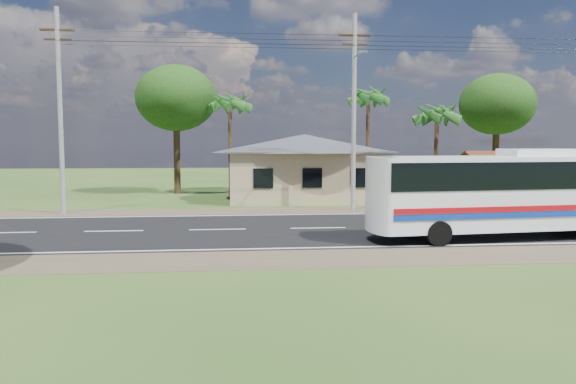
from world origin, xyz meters
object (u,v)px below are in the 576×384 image
(coach_bus, at_px, (516,187))
(person, at_px, (502,195))
(motorcycle, at_px, (519,200))
(waiting_shed, at_px, (505,161))

(coach_bus, height_order, person, coach_bus)
(motorcycle, xyz_separation_m, person, (-0.88, 0.33, 0.29))
(waiting_shed, bearing_deg, person, -119.25)
(waiting_shed, distance_m, motorcycle, 2.93)
(waiting_shed, bearing_deg, coach_bus, -114.75)
(coach_bus, distance_m, motorcycle, 11.37)
(person, bearing_deg, waiting_shed, -129.45)
(waiting_shed, relative_size, person, 3.35)
(motorcycle, bearing_deg, coach_bus, 130.27)
(coach_bus, bearing_deg, person, 60.52)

